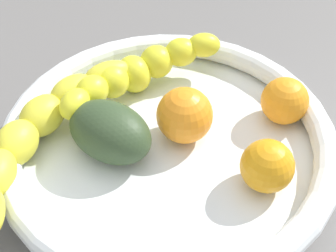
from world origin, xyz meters
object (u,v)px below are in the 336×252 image
Objects in this scene: orange_front at (185,115)px; orange_mid_left at (285,101)px; banana_draped_right at (137,72)px; fruit_bowl at (168,143)px; banana_draped_left at (38,130)px; avocado_dark at (110,132)px; orange_mid_right at (267,166)px.

orange_mid_left is at bearing -57.56° from orange_front.
banana_draped_right is 8.47cm from orange_front.
banana_draped_right is at bearing 40.82° from fruit_bowl.
avocado_dark is at bearing -73.75° from banana_draped_left.
avocado_dark is at bearing 93.19° from orange_mid_right.
orange_front is 10.92cm from orange_mid_left.
banana_draped_right reaches higher than orange_mid_left.
orange_mid_right is at bearing -111.52° from orange_front.
fruit_bowl is at bearing -139.18° from banana_draped_right.
avocado_dark is at bearing 123.63° from orange_mid_left.
orange_mid_right is 15.39cm from avocado_dark.
orange_mid_left is (1.07, -16.21, -0.47)cm from banana_draped_right.
orange_front reaches higher than banana_draped_right.
fruit_bowl is 1.93× the size of banana_draped_right.
banana_draped_left is 7.10cm from avocado_dark.
orange_mid_left is (5.86, -9.21, -0.37)cm from orange_front.
fruit_bowl is 6.13cm from avocado_dark.
orange_mid_left is 18.60cm from avocado_dark.
orange_front is 9.78cm from orange_mid_right.
fruit_bowl is at bearing 81.52° from orange_mid_right.
orange_mid_left is 9.44cm from orange_mid_right.
orange_mid_left reaches higher than banana_draped_left.
orange_mid_left is at bearing -86.21° from banana_draped_right.
banana_draped_left is 22.37cm from orange_mid_right.
avocado_dark is at bearing 125.32° from orange_front.
orange_front reaches higher than orange_mid_left.
orange_front reaches higher than avocado_dark.
fruit_bowl is at bearing -65.46° from avocado_dark.
orange_mid_right is (-3.59, -9.10, -0.36)cm from orange_front.
banana_draped_left is 2.82× the size of avocado_dark.
banana_draped_left is at bearing 151.47° from banana_draped_right.
orange_front is (6.43, -13.09, 0.16)cm from banana_draped_left.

